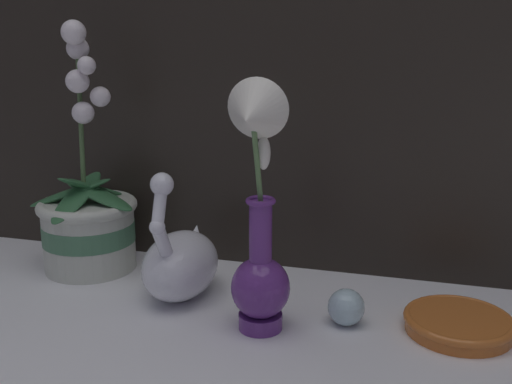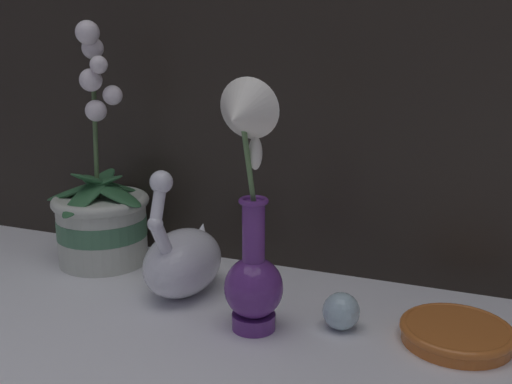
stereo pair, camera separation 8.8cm
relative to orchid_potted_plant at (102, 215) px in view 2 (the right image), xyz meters
The scene contains 6 objects.
ground_plane 0.39m from the orchid_potted_plant, 32.10° to the right, with size 2.80×2.80×0.00m, color white.
orchid_potted_plant is the anchor object (origin of this frame).
swan_figurine 0.21m from the orchid_potted_plant, 18.08° to the right, with size 0.11×0.19×0.21m.
blue_vase 0.38m from the orchid_potted_plant, 23.52° to the right, with size 0.08×0.12×0.35m.
glass_sphere 0.47m from the orchid_potted_plant, 11.49° to the right, with size 0.05×0.05×0.05m.
amber_dish 0.62m from the orchid_potted_plant, ahead, with size 0.15×0.15×0.02m.
Camera 2 is at (0.31, -0.65, 0.40)m, focal length 42.00 mm.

